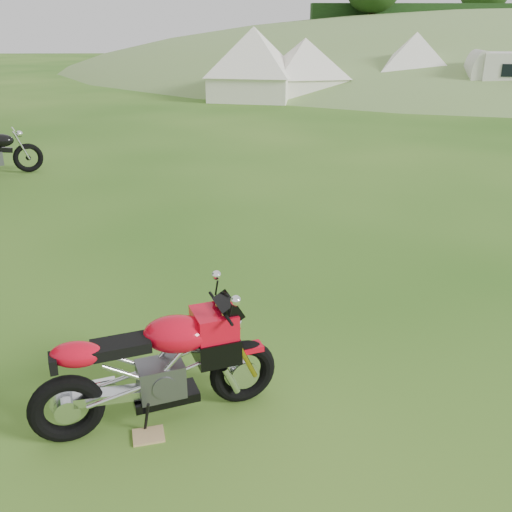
{
  "coord_description": "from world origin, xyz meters",
  "views": [
    {
      "loc": [
        0.08,
        -5.0,
        2.91
      ],
      "look_at": [
        0.31,
        0.4,
        0.71
      ],
      "focal_mm": 40.0,
      "sensor_mm": 36.0,
      "label": 1
    }
  ],
  "objects_px": {
    "sport_motorcycle": "(157,359)",
    "tent_left": "(254,65)",
    "plywood_board": "(149,436)",
    "tent_right": "(414,65)",
    "tent_mid": "(305,68)"
  },
  "relations": [
    {
      "from": "plywood_board",
      "to": "tent_right",
      "type": "relative_size",
      "value": 0.08
    },
    {
      "from": "plywood_board",
      "to": "tent_left",
      "type": "distance_m",
      "value": 20.84
    },
    {
      "from": "sport_motorcycle",
      "to": "tent_right",
      "type": "height_order",
      "value": "tent_right"
    },
    {
      "from": "sport_motorcycle",
      "to": "plywood_board",
      "type": "xyz_separation_m",
      "value": [
        -0.07,
        -0.22,
        -0.54
      ]
    },
    {
      "from": "sport_motorcycle",
      "to": "tent_mid",
      "type": "xyz_separation_m",
      "value": [
        3.63,
        20.72,
        0.69
      ]
    },
    {
      "from": "tent_mid",
      "to": "tent_right",
      "type": "height_order",
      "value": "tent_right"
    },
    {
      "from": "tent_mid",
      "to": "tent_right",
      "type": "distance_m",
      "value": 4.67
    },
    {
      "from": "sport_motorcycle",
      "to": "tent_left",
      "type": "xyz_separation_m",
      "value": [
        1.53,
        20.52,
        0.82
      ]
    },
    {
      "from": "plywood_board",
      "to": "tent_mid",
      "type": "bearing_deg",
      "value": 79.98
    },
    {
      "from": "tent_mid",
      "to": "plywood_board",
      "type": "bearing_deg",
      "value": -110.21
    },
    {
      "from": "sport_motorcycle",
      "to": "tent_mid",
      "type": "relative_size",
      "value": 0.64
    },
    {
      "from": "tent_right",
      "to": "sport_motorcycle",
      "type": "bearing_deg",
      "value": -99.63
    },
    {
      "from": "tent_mid",
      "to": "tent_left",
      "type": "bearing_deg",
      "value": 175.33
    },
    {
      "from": "tent_left",
      "to": "tent_right",
      "type": "bearing_deg",
      "value": 19.47
    },
    {
      "from": "sport_motorcycle",
      "to": "tent_right",
      "type": "bearing_deg",
      "value": 50.16
    }
  ]
}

